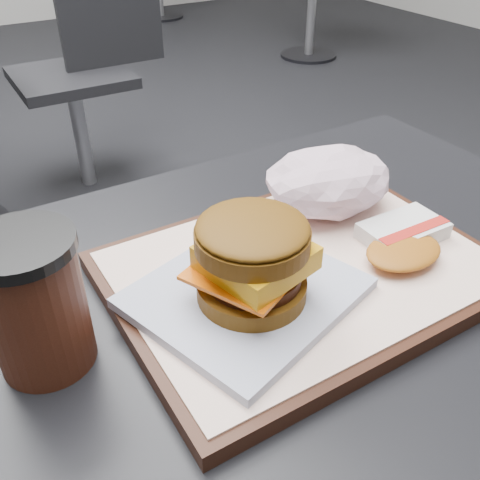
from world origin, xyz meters
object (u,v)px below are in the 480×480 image
customer_table (295,402)px  crumpled_wrapper (329,181)px  breakfast_sandwich (251,268)px  hash_brown (403,240)px  coffee_cup (35,303)px  neighbor_chair (86,61)px  serving_tray (302,271)px

customer_table → crumpled_wrapper: (0.09, 0.09, 0.24)m
breakfast_sandwich → customer_table: bearing=8.5°
customer_table → hash_brown: (0.11, -0.02, 0.22)m
crumpled_wrapper → customer_table: bearing=-137.4°
coffee_cup → neighbor_chair: size_ratio=0.14×
customer_table → serving_tray: serving_tray is taller
serving_tray → breakfast_sandwich: (-0.08, -0.02, 0.05)m
customer_table → neighbor_chair: size_ratio=0.91×
crumpled_wrapper → coffee_cup: coffee_cup is taller
hash_brown → coffee_cup: bearing=170.9°
hash_brown → coffee_cup: 0.37m
hash_brown → breakfast_sandwich: bearing=176.5°
customer_table → coffee_cup: (-0.25, 0.04, 0.25)m
serving_tray → breakfast_sandwich: 0.09m
customer_table → hash_brown: 0.24m
serving_tray → hash_brown: hash_brown is taller
neighbor_chair → serving_tray: bearing=-99.5°
coffee_cup → neighbor_chair: bearing=72.5°
serving_tray → breakfast_sandwich: size_ratio=1.64×
serving_tray → crumpled_wrapper: crumpled_wrapper is taller
crumpled_wrapper → neighbor_chair: (0.20, 1.68, -0.31)m
customer_table → hash_brown: hash_brown is taller
hash_brown → neighbor_chair: bearing=84.1°
crumpled_wrapper → coffee_cup: size_ratio=1.23×
breakfast_sandwich → crumpled_wrapper: size_ratio=1.51×
serving_tray → hash_brown: (0.11, -0.03, 0.02)m
coffee_cup → customer_table: bearing=-8.0°
customer_table → coffee_cup: coffee_cup is taller
customer_table → crumpled_wrapper: crumpled_wrapper is taller
coffee_cup → crumpled_wrapper: bearing=8.4°
crumpled_wrapper → hash_brown: bearing=-82.0°
serving_tray → coffee_cup: size_ratio=3.04×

